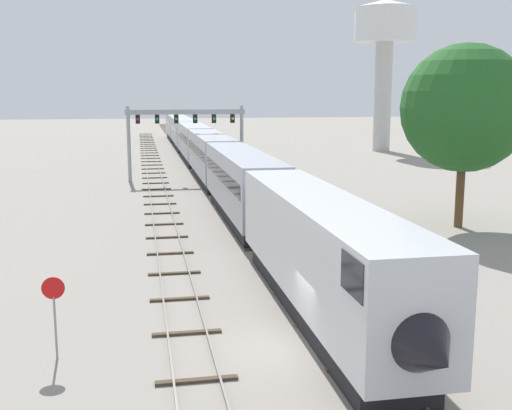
{
  "coord_description": "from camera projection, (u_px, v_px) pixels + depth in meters",
  "views": [
    {
      "loc": [
        -5.05,
        -20.38,
        8.92
      ],
      "look_at": [
        1.0,
        12.0,
        3.0
      ],
      "focal_mm": 44.16,
      "sensor_mm": 36.0,
      "label": 1
    }
  ],
  "objects": [
    {
      "name": "signal_gantry",
      "position": [
        186.0,
        125.0,
        63.86
      ],
      "size": [
        12.1,
        0.49,
        7.55
      ],
      "color": "#999BA0",
      "rests_on": "ground"
    },
    {
      "name": "passenger_train",
      "position": [
        201.0,
        148.0,
        72.56
      ],
      "size": [
        3.04,
        117.05,
        4.8
      ],
      "color": "silver",
      "rests_on": "ground"
    },
    {
      "name": "stop_sign",
      "position": [
        54.0,
        306.0,
        21.02
      ],
      "size": [
        0.76,
        0.08,
        2.88
      ],
      "color": "gray",
      "rests_on": "ground"
    },
    {
      "name": "track_near",
      "position": [
        156.0,
        186.0,
        60.26
      ],
      "size": [
        2.6,
        160.0,
        0.16
      ],
      "color": "slate",
      "rests_on": "ground"
    },
    {
      "name": "water_tower",
      "position": [
        385.0,
        34.0,
        93.73
      ],
      "size": [
        9.35,
        9.35,
        22.44
      ],
      "color": "beige",
      "rests_on": "ground"
    },
    {
      "name": "ground_plane",
      "position": [
        291.0,
        348.0,
        22.21
      ],
      "size": [
        400.0,
        400.0,
        0.0
      ],
      "primitive_type": "plane",
      "color": "gray"
    },
    {
      "name": "trackside_tree_left",
      "position": [
        465.0,
        108.0,
        40.86
      ],
      "size": [
        8.35,
        8.35,
        12.07
      ],
      "color": "brown",
      "rests_on": "ground"
    },
    {
      "name": "track_main",
      "position": [
        195.0,
        162.0,
        80.61
      ],
      "size": [
        2.6,
        200.0,
        0.16
      ],
      "color": "slate",
      "rests_on": "ground"
    }
  ]
}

